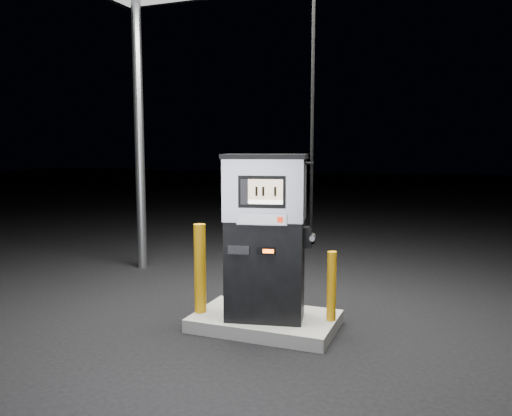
% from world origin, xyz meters
% --- Properties ---
extents(ground, '(80.00, 80.00, 0.00)m').
position_xyz_m(ground, '(0.00, 0.00, 0.00)').
color(ground, black).
rests_on(ground, ground).
extents(pump_island, '(1.60, 1.00, 0.15)m').
position_xyz_m(pump_island, '(0.00, 0.00, 0.07)').
color(pump_island, gray).
rests_on(pump_island, ground).
extents(fuel_dispenser, '(1.05, 0.72, 3.79)m').
position_xyz_m(fuel_dispenser, '(0.04, -0.10, 1.09)').
color(fuel_dispenser, black).
rests_on(fuel_dispenser, pump_island).
extents(bollard_left, '(0.18, 0.18, 1.03)m').
position_xyz_m(bollard_left, '(-0.74, -0.17, 0.67)').
color(bollard_left, orange).
rests_on(bollard_left, pump_island).
extents(bollard_right, '(0.13, 0.13, 0.77)m').
position_xyz_m(bollard_right, '(0.74, 0.09, 0.54)').
color(bollard_right, orange).
rests_on(bollard_right, pump_island).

